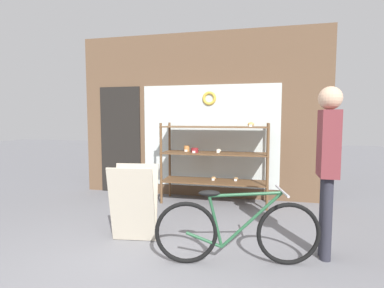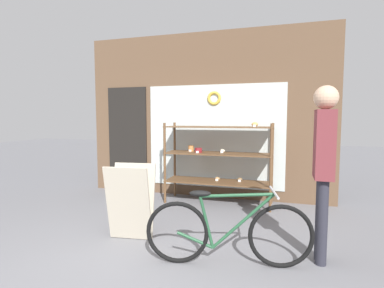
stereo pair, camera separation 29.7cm
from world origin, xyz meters
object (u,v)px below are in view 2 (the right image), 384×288
at_px(bicycle, 228,232).
at_px(sandwich_board, 131,202).
at_px(display_case, 218,155).
at_px(pedestrian, 324,158).

height_order(bicycle, sandwich_board, sandwich_board).
xyz_separation_m(display_case, bicycle, (0.57, -2.16, -0.49)).
bearing_deg(display_case, bicycle, -75.29).
bearing_deg(pedestrian, bicycle, 111.50).
height_order(bicycle, pedestrian, pedestrian).
distance_m(display_case, bicycle, 2.28).
bearing_deg(sandwich_board, pedestrian, -6.49).
bearing_deg(display_case, pedestrian, -50.76).
height_order(display_case, pedestrian, pedestrian).
bearing_deg(pedestrian, sandwich_board, 91.32).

